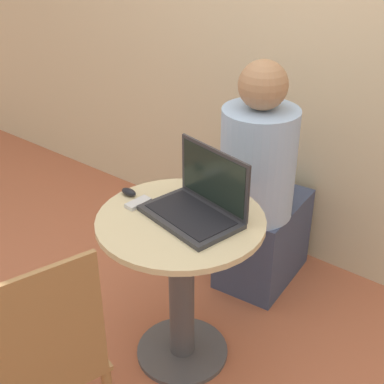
{
  "coord_description": "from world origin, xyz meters",
  "views": [
    {
      "loc": [
        1.12,
        -1.35,
        1.81
      ],
      "look_at": [
        0.02,
        0.05,
        0.81
      ],
      "focal_mm": 50.0,
      "sensor_mm": 36.0,
      "label": 1
    }
  ],
  "objects_px": {
    "cell_phone": "(138,203)",
    "person_seated": "(261,199)",
    "chair_empty": "(40,363)",
    "laptop": "(198,203)"
  },
  "relations": [
    {
      "from": "laptop",
      "to": "chair_empty",
      "type": "relative_size",
      "value": 0.46
    },
    {
      "from": "person_seated",
      "to": "chair_empty",
      "type": "bearing_deg",
      "value": -90.92
    },
    {
      "from": "cell_phone",
      "to": "chair_empty",
      "type": "height_order",
      "value": "chair_empty"
    },
    {
      "from": "chair_empty",
      "to": "person_seated",
      "type": "xyz_separation_m",
      "value": [
        0.02,
        1.32,
        0.03
      ]
    },
    {
      "from": "laptop",
      "to": "person_seated",
      "type": "height_order",
      "value": "person_seated"
    },
    {
      "from": "laptop",
      "to": "cell_phone",
      "type": "xyz_separation_m",
      "value": [
        -0.24,
        -0.08,
        -0.05
      ]
    },
    {
      "from": "laptop",
      "to": "cell_phone",
      "type": "distance_m",
      "value": 0.26
    },
    {
      "from": "cell_phone",
      "to": "person_seated",
      "type": "height_order",
      "value": "person_seated"
    },
    {
      "from": "person_seated",
      "to": "cell_phone",
      "type": "bearing_deg",
      "value": -105.03
    },
    {
      "from": "cell_phone",
      "to": "person_seated",
      "type": "distance_m",
      "value": 0.73
    }
  ]
}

